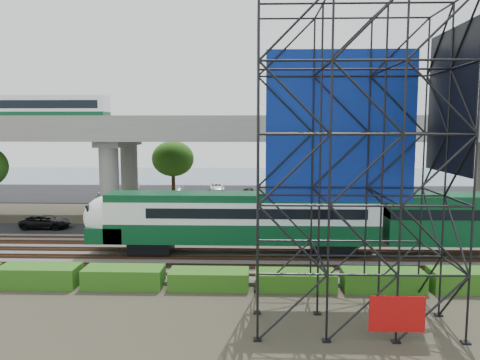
{
  "coord_description": "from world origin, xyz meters",
  "views": [
    {
      "loc": [
        3.63,
        -30.56,
        9.3
      ],
      "look_at": [
        2.47,
        6.0,
        5.14
      ],
      "focal_mm": 35.0,
      "sensor_mm": 36.0,
      "label": 1
    }
  ],
  "objects": [
    {
      "name": "ground",
      "position": [
        0.0,
        0.0,
        0.0
      ],
      "size": [
        140.0,
        140.0,
        0.0
      ],
      "primitive_type": "plane",
      "color": "#474233",
      "rests_on": "ground"
    },
    {
      "name": "service_road",
      "position": [
        0.0,
        10.5,
        0.04
      ],
      "size": [
        90.0,
        5.0,
        0.08
      ],
      "primitive_type": "cube",
      "color": "black",
      "rests_on": "ground"
    },
    {
      "name": "hedge_strip",
      "position": [
        1.01,
        -4.3,
        0.56
      ],
      "size": [
        34.6,
        1.8,
        1.2
      ],
      "color": "#2B5D15",
      "rests_on": "ground"
    },
    {
      "name": "scaffold_tower",
      "position": [
        8.29,
        -7.98,
        7.47
      ],
      "size": [
        9.36,
        6.36,
        15.0
      ],
      "color": "black",
      "rests_on": "ground"
    },
    {
      "name": "parked_cars",
      "position": [
        2.27,
        33.53,
        0.68
      ],
      "size": [
        35.56,
        9.42,
        1.25
      ],
      "color": "#BDBDBD",
      "rests_on": "parking_lot"
    },
    {
      "name": "trees",
      "position": [
        -4.67,
        16.17,
        5.57
      ],
      "size": [
        40.94,
        16.94,
        7.69
      ],
      "color": "#382314",
      "rests_on": "ground"
    },
    {
      "name": "overpass",
      "position": [
        -1.25,
        16.0,
        8.21
      ],
      "size": [
        80.0,
        12.0,
        12.4
      ],
      "color": "#9E9B93",
      "rests_on": "ground"
    },
    {
      "name": "rail_tracks",
      "position": [
        0.0,
        2.0,
        0.28
      ],
      "size": [
        90.0,
        9.52,
        0.16
      ],
      "color": "#472D1E",
      "rests_on": "ballast_bed"
    },
    {
      "name": "suv",
      "position": [
        -15.41,
        10.73,
        0.69
      ],
      "size": [
        4.48,
        2.18,
        1.23
      ],
      "primitive_type": "imported",
      "rotation": [
        0.0,
        0.0,
        1.6
      ],
      "color": "black",
      "rests_on": "service_road"
    },
    {
      "name": "parking_lot",
      "position": [
        0.0,
        34.0,
        0.04
      ],
      "size": [
        90.0,
        18.0,
        0.08
      ],
      "primitive_type": "cube",
      "color": "black",
      "rests_on": "ground"
    },
    {
      "name": "harbor_water",
      "position": [
        0.0,
        56.0,
        0.01
      ],
      "size": [
        140.0,
        40.0,
        0.03
      ],
      "primitive_type": "cube",
      "color": "#445971",
      "rests_on": "ground"
    },
    {
      "name": "commuter_train",
      "position": [
        4.84,
        2.0,
        2.88
      ],
      "size": [
        29.3,
        3.06,
        4.3
      ],
      "color": "black",
      "rests_on": "rail_tracks"
    },
    {
      "name": "ballast_bed",
      "position": [
        0.0,
        2.0,
        0.1
      ],
      "size": [
        90.0,
        12.0,
        0.2
      ],
      "primitive_type": "cube",
      "color": "slate",
      "rests_on": "ground"
    }
  ]
}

